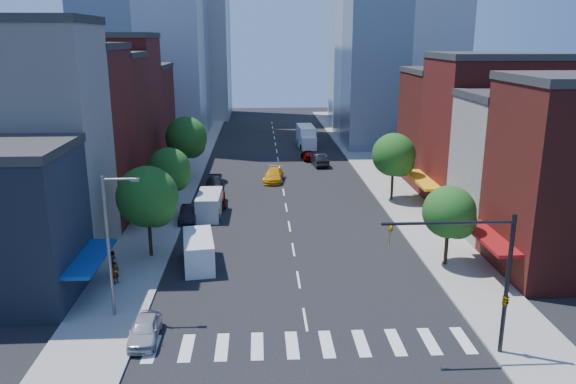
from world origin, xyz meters
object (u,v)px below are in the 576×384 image
cargo_van_far (209,205)px  taxi (274,175)px  traffic_car_far (308,155)px  parked_car_third (214,199)px  parked_car_second (189,214)px  pedestrian_near (116,273)px  cargo_van_near (199,252)px  parked_car_rear (214,184)px  box_truck (306,137)px  pedestrian_far (112,264)px  parked_car_front (145,330)px  traffic_car_oncoming (319,160)px

cargo_van_far → taxi: bearing=64.8°
traffic_car_far → parked_car_third: bearing=57.9°
parked_car_third → traffic_car_far: traffic_car_far is taller
parked_car_second → pedestrian_near: 14.72m
cargo_van_near → taxi: (6.48, 26.12, -0.39)m
pedestrian_near → parked_car_rear: bearing=16.1°
taxi → traffic_car_far: (5.32, 12.28, -0.05)m
taxi → box_truck: bearing=82.9°
taxi → pedestrian_far: (-12.53, -28.15, 0.36)m
parked_car_front → pedestrian_near: size_ratio=2.49×
cargo_van_far → parked_car_front: bearing=-93.5°
parked_car_second → traffic_car_oncoming: bearing=58.3°
traffic_car_far → parked_car_front: bearing=70.2°
taxi → pedestrian_near: size_ratio=3.28×
cargo_van_far → box_truck: box_truck is taller
parked_car_third → traffic_car_far: size_ratio=1.20×
cargo_van_far → pedestrian_near: cargo_van_far is taller
traffic_car_far → pedestrian_near: (-17.31, -41.65, 0.23)m
parked_car_second → cargo_van_far: bearing=38.5°
parked_car_front → pedestrian_far: 9.82m
parked_car_front → traffic_car_oncoming: (15.02, 45.53, 0.14)m
parked_car_third → traffic_car_far: 25.21m
cargo_van_near → pedestrian_far: bearing=-169.3°
traffic_car_oncoming → traffic_car_far: traffic_car_oncoming is taller
parked_car_second → parked_car_front: bearing=-89.1°
cargo_van_near → parked_car_second: bearing=92.5°
cargo_van_near → traffic_car_oncoming: bearing=61.5°
cargo_van_far → pedestrian_far: bearing=-111.1°
parked_car_third → cargo_van_far: bearing=-97.0°
cargo_van_near → taxi: cargo_van_near is taller
traffic_car_oncoming → pedestrian_near: pedestrian_near is taller
box_truck → cargo_van_near: bearing=-106.6°
taxi → traffic_car_far: bearing=74.3°
cargo_van_near → traffic_car_far: size_ratio=1.36×
pedestrian_far → traffic_car_far: bearing=164.2°
pedestrian_far → cargo_van_far: bearing=166.1°
cargo_van_near → box_truck: box_truck is taller
pedestrian_near → box_truck: bearing=7.8°
parked_car_third → cargo_van_far: cargo_van_far is taller
cargo_van_near → pedestrian_far: 6.39m
parked_car_third → pedestrian_near: 20.15m
parked_car_third → pedestrian_far: (-6.03, -18.17, 0.42)m
pedestrian_far → parked_car_third: bearing=169.7°
parked_car_front → parked_car_rear: parked_car_front is taller
parked_car_rear → taxi: 7.78m
traffic_car_oncoming → traffic_car_far: (-1.20, 3.84, -0.11)m
parked_car_front → pedestrian_far: pedestrian_far is taller
parked_car_second → cargo_van_far: (1.81, 1.40, 0.42)m
parked_car_third → parked_car_rear: bearing=90.5°
cargo_van_far → traffic_car_oncoming: bearing=60.1°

